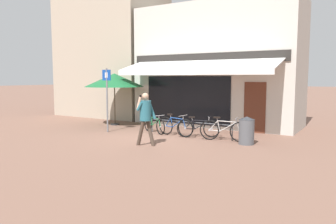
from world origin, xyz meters
name	(u,v)px	position (x,y,z in m)	size (l,w,h in m)	color
ground_plane	(151,136)	(0.00, 0.00, 0.00)	(160.00, 160.00, 0.00)	brown
shop_front	(217,66)	(0.93, 4.30, 2.85)	(7.77, 4.71, 5.70)	beige
neighbour_building	(112,58)	(-6.15, 4.82, 3.45)	(5.98, 4.00, 6.91)	tan
bike_rack_rail	(189,124)	(1.33, 0.70, 0.48)	(3.62, 0.04, 0.57)	#47494F
bicycle_green	(154,124)	(-0.26, 0.58, 0.35)	(1.53, 0.81, 0.78)	black
bicycle_blue	(175,126)	(0.85, 0.43, 0.39)	(1.70, 0.52, 0.86)	black
bicycle_black	(198,128)	(1.73, 0.68, 0.36)	(1.51, 0.87, 0.80)	black
bicycle_silver	(224,130)	(2.87, 0.46, 0.39)	(1.83, 0.52, 0.87)	black
pedestrian_adult	(145,113)	(0.91, -1.66, 1.09)	(0.64, 0.62, 1.79)	#47382D
litter_bin	(247,130)	(3.75, 0.31, 0.48)	(0.53, 0.53, 0.96)	#515459
parking_sign	(107,94)	(-2.06, -0.24, 1.62)	(0.44, 0.07, 2.67)	slate
cafe_parasol	(114,80)	(-3.17, 1.52, 2.16)	(2.84, 2.84, 2.48)	#4C3D2D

